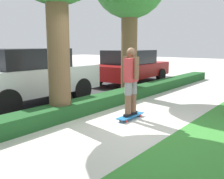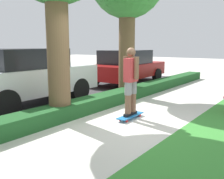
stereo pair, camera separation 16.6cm
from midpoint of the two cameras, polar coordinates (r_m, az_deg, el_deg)
ground_plane at (r=5.84m, az=2.75°, el=-8.01°), size 60.00×60.00×0.00m
street_asphalt at (r=8.78m, az=-20.86°, el=-2.56°), size 18.19×5.00×0.01m
hedge_row at (r=6.76m, az=-8.69°, el=-4.07°), size 18.19×0.60×0.35m
skateboard at (r=6.39m, az=3.27°, el=-5.74°), size 0.89×0.24×0.09m
skater_person at (r=6.22m, az=3.35°, el=2.09°), size 0.49×0.42×1.62m
parked_car_middle at (r=8.14m, az=-18.59°, el=2.85°), size 4.21×1.93×1.67m
parked_car_rear at (r=12.13m, az=2.87°, el=5.05°), size 4.51×1.98×1.53m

